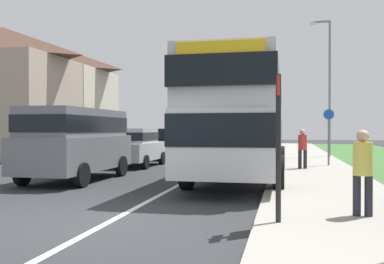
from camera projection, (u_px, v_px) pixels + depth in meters
ground_plane at (112, 221)px, 7.97m from camera, size 120.00×120.00×0.00m
lane_marking_centre at (198, 175)px, 15.79m from camera, size 0.14×60.00×0.01m
pavement_near_side at (322, 183)px, 12.95m from camera, size 3.20×68.00×0.12m
double_decker_bus at (242, 115)px, 14.45m from camera, size 2.80×9.96×3.70m
parked_van_grey at (76, 138)px, 14.12m from camera, size 2.11×4.93×2.32m
parked_car_silver at (134, 146)px, 19.34m from camera, size 2.00×4.06×1.70m
parked_car_black at (165, 142)px, 24.41m from camera, size 1.92×4.15×1.69m
parked_car_dark_green at (185, 140)px, 29.37m from camera, size 1.88×3.97×1.69m
pedestrian_at_stop at (363, 168)px, 7.78m from camera, size 0.34×0.34×1.67m
pedestrian_walking_away at (303, 147)px, 17.06m from camera, size 0.34×0.34×1.67m
bus_stop_sign at (278, 138)px, 7.28m from camera, size 0.09×0.52×2.60m
cycle_route_sign at (329, 135)px, 18.57m from camera, size 0.44×0.08×2.52m
street_lamp_mid at (328, 80)px, 24.41m from camera, size 1.14×0.20×7.77m
house_terrace_far_side at (32, 97)px, 27.43m from camera, size 7.05×11.57×7.45m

